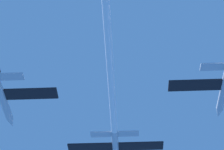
# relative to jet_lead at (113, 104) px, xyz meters

# --- Properties ---
(jet_lead) EXTENTS (14.87, 41.65, 2.46)m
(jet_lead) POSITION_rel_jet_lead_xyz_m (0.00, 0.00, 0.00)
(jet_lead) COLOR #B2BAC6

